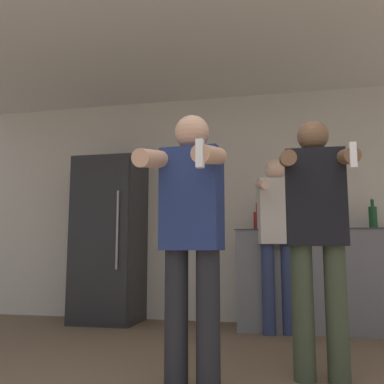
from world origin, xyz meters
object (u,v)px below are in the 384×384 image
(bottle_green_wine, at_px, (373,217))
(person_man_side, at_px, (317,227))
(bottle_tall_gin, at_px, (258,220))
(person_woman_foreground, at_px, (191,228))
(bottle_clear_vodka, at_px, (291,222))
(person_spectator_back, at_px, (277,229))
(refrigerator, at_px, (109,239))

(bottle_green_wine, bearing_deg, person_man_side, -110.74)
(bottle_tall_gin, distance_m, person_woman_foreground, 2.22)
(bottle_clear_vodka, xyz_separation_m, person_spectator_back, (-0.15, -0.39, -0.09))
(bottle_tall_gin, bearing_deg, bottle_green_wine, -0.00)
(person_woman_foreground, bearing_deg, refrigerator, 123.18)
(bottle_green_wine, bearing_deg, bottle_tall_gin, 180.00)
(refrigerator, xyz_separation_m, bottle_clear_vodka, (1.98, 0.08, 0.17))
(refrigerator, xyz_separation_m, person_woman_foreground, (1.38, -2.11, 0.00))
(refrigerator, distance_m, person_man_side, 2.71)
(refrigerator, xyz_separation_m, person_spectator_back, (1.83, -0.31, 0.08))
(bottle_tall_gin, relative_size, person_man_side, 0.19)
(person_woman_foreground, distance_m, person_spectator_back, 1.86)
(bottle_clear_vodka, bearing_deg, bottle_green_wine, -0.00)
(bottle_clear_vodka, bearing_deg, person_spectator_back, -110.53)
(bottle_clear_vodka, relative_size, bottle_green_wine, 0.75)
(bottle_clear_vodka, height_order, person_spectator_back, person_spectator_back)
(bottle_green_wine, distance_m, person_woman_foreground, 2.61)
(bottle_tall_gin, bearing_deg, person_woman_foreground, -96.43)
(bottle_clear_vodka, bearing_deg, refrigerator, -177.61)
(refrigerator, distance_m, bottle_clear_vodka, 1.99)
(bottle_clear_vodka, distance_m, person_man_side, 1.81)
(bottle_clear_vodka, height_order, bottle_tall_gin, bottle_tall_gin)
(bottle_clear_vodka, bearing_deg, person_woman_foreground, -105.21)
(bottle_tall_gin, bearing_deg, bottle_clear_vodka, -0.00)
(person_woman_foreground, height_order, person_man_side, person_man_side)
(bottle_tall_gin, height_order, person_woman_foreground, person_woman_foreground)
(refrigerator, relative_size, person_woman_foreground, 1.15)
(person_spectator_back, bearing_deg, bottle_green_wine, 22.54)
(person_man_side, distance_m, person_spectator_back, 1.44)
(person_spectator_back, bearing_deg, person_woman_foreground, -104.01)
(refrigerator, distance_m, person_woman_foreground, 2.52)
(bottle_green_wine, bearing_deg, person_woman_foreground, -122.43)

